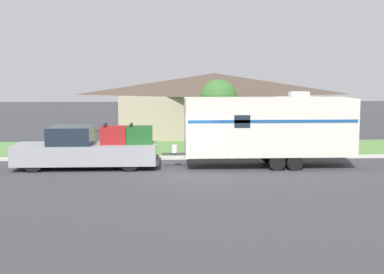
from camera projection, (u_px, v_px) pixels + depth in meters
ground_plane at (186, 173)px, 23.12m from camera, size 120.00×120.00×0.00m
curb_strip at (183, 158)px, 26.83m from camera, size 80.00×0.30×0.14m
lawn_strip at (181, 149)px, 30.46m from camera, size 80.00×7.00×0.03m
house_across_street at (214, 103)px, 37.47m from camera, size 13.80×8.11×4.31m
pickup_truck at (87, 149)px, 24.15m from camera, size 6.47×2.09×2.03m
travel_trailer at (269, 126)px, 24.46m from camera, size 8.73×2.32×3.45m
mailbox at (220, 137)px, 27.80m from camera, size 0.48×0.20×1.32m
tree_in_yard at (218, 99)px, 30.57m from camera, size 2.20×2.20×3.97m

